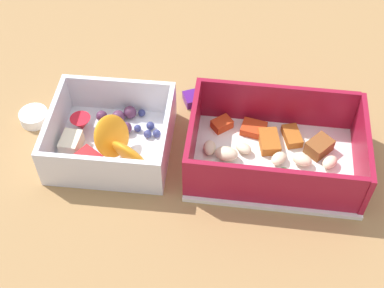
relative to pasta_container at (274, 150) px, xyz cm
name	(u,v)px	position (x,y,z in cm)	size (l,w,h in cm)	color
table_surface	(203,165)	(-8.31, -0.55, -3.09)	(80.00, 80.00, 2.00)	#9E7547
pasta_container	(274,150)	(0.00, 0.00, 0.00)	(20.67, 13.95, 6.60)	white
fruit_bowl	(111,138)	(-19.64, 0.19, 0.02)	(14.43, 13.23, 5.86)	white
candy_bar	(210,95)	(-8.25, 10.12, -1.49)	(7.00, 2.40, 1.20)	#51197A
paper_cup_liner	(34,117)	(-30.51, 3.93, -1.35)	(3.68, 3.68, 1.47)	white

